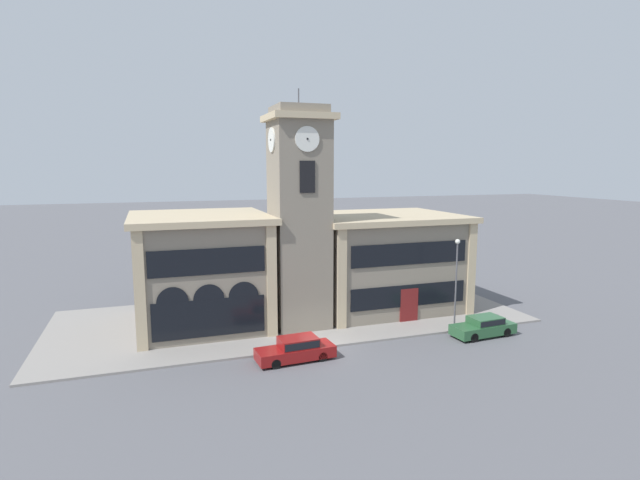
% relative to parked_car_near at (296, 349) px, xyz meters
% --- Properties ---
extents(ground_plane, '(300.00, 300.00, 0.00)m').
position_rel_parked_car_near_xyz_m(ground_plane, '(2.16, 1.32, -0.76)').
color(ground_plane, '#56565B').
extents(sidewalk_kerb, '(36.20, 14.82, 0.15)m').
position_rel_parked_car_near_xyz_m(sidewalk_kerb, '(2.16, 8.73, -0.69)').
color(sidewalk_kerb, gray).
rests_on(sidewalk_kerb, ground_plane).
extents(clock_tower, '(4.62, 4.62, 17.46)m').
position_rel_parked_car_near_xyz_m(clock_tower, '(2.16, 6.42, 7.42)').
color(clock_tower, gray).
rests_on(clock_tower, ground_plane).
extents(town_hall_left_wing, '(10.03, 10.38, 8.46)m').
position_rel_parked_car_near_xyz_m(town_hall_left_wing, '(-4.76, 9.27, 3.50)').
color(town_hall_left_wing, gray).
rests_on(town_hall_left_wing, ground_plane).
extents(town_hall_right_wing, '(12.54, 10.38, 8.00)m').
position_rel_parked_car_near_xyz_m(town_hall_right_wing, '(10.34, 9.28, 3.26)').
color(town_hall_right_wing, gray).
rests_on(town_hall_right_wing, ground_plane).
extents(parked_car_near, '(4.99, 2.06, 1.47)m').
position_rel_parked_car_near_xyz_m(parked_car_near, '(0.00, 0.00, 0.00)').
color(parked_car_near, maroon).
rests_on(parked_car_near, ground_plane).
extents(parked_car_mid, '(4.75, 2.06, 1.41)m').
position_rel_parked_car_near_xyz_m(parked_car_mid, '(13.91, -0.00, -0.02)').
color(parked_car_mid, '#285633').
rests_on(parked_car_mid, ground_plane).
extents(street_lamp, '(0.36, 0.36, 6.65)m').
position_rel_parked_car_near_xyz_m(street_lamp, '(12.73, 1.86, 3.66)').
color(street_lamp, '#4C4C51').
rests_on(street_lamp, sidewalk_kerb).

